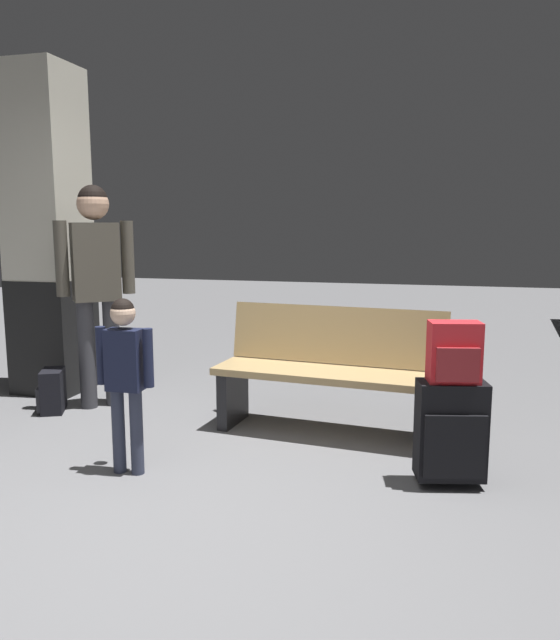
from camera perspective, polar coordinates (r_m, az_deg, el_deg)
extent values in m
cube|color=slate|center=(6.82, 3.78, -4.02)|extent=(18.00, 18.00, 0.10)
cube|color=black|center=(5.80, -20.43, -1.30)|extent=(0.57, 0.57, 1.00)
cube|color=beige|center=(5.74, -21.20, 12.64)|extent=(0.56, 0.56, 1.81)
cube|color=tan|center=(4.27, 4.39, -5.08)|extent=(1.63, 0.58, 0.05)
cube|color=tan|center=(4.46, 5.30, -1.41)|extent=(1.60, 0.25, 0.42)
cube|color=black|center=(4.57, -4.44, -7.17)|extent=(0.12, 0.41, 0.41)
cube|color=black|center=(4.20, 13.96, -8.84)|extent=(0.12, 0.41, 0.41)
cube|color=black|center=(3.62, 15.73, -9.91)|extent=(0.42, 0.28, 0.56)
cube|color=black|center=(3.53, 16.12, -11.40)|extent=(0.34, 0.10, 0.36)
cube|color=#A5A5AA|center=(3.61, 15.60, -5.47)|extent=(0.14, 0.06, 0.02)
cylinder|color=black|center=(3.76, 12.78, -13.93)|extent=(0.03, 0.05, 0.04)
cylinder|color=black|center=(3.84, 17.61, -13.69)|extent=(0.03, 0.05, 0.04)
cube|color=red|center=(3.50, 16.03, -2.90)|extent=(0.31, 0.22, 0.34)
cube|color=maroon|center=(3.42, 16.37, -4.06)|extent=(0.23, 0.08, 0.19)
cylinder|color=black|center=(3.47, 16.14, -0.35)|extent=(0.06, 0.04, 0.02)
cylinder|color=#33384C|center=(3.75, -13.32, -10.23)|extent=(0.08, 0.08, 0.51)
cylinder|color=#33384C|center=(3.80, -14.92, -10.03)|extent=(0.08, 0.08, 0.51)
cube|color=#191E38|center=(3.66, -14.38, -3.63)|extent=(0.21, 0.13, 0.36)
cylinder|color=#191E38|center=(3.59, -12.28, -3.50)|extent=(0.06, 0.06, 0.34)
cylinder|color=#191E38|center=(3.72, -16.43, -3.21)|extent=(0.06, 0.06, 0.34)
sphere|color=beige|center=(3.61, -14.55, 0.61)|extent=(0.14, 0.14, 0.14)
sphere|color=black|center=(3.61, -14.56, 0.93)|extent=(0.13, 0.13, 0.13)
cylinder|color=#E5D84C|center=(3.78, -14.65, -2.96)|extent=(0.06, 0.06, 0.10)
cylinder|color=red|center=(3.77, -14.70, -1.84)|extent=(0.01, 0.01, 0.06)
cylinder|color=#38383D|center=(5.16, -15.47, -2.98)|extent=(0.13, 0.13, 0.87)
cylinder|color=#38383D|center=(5.13, -17.67, -3.14)|extent=(0.13, 0.13, 0.87)
cube|color=#4C473D|center=(5.05, -16.94, 5.24)|extent=(0.41, 0.39, 0.62)
cylinder|color=#4C473D|center=(5.09, -14.11, 5.73)|extent=(0.10, 0.10, 0.59)
cylinder|color=#4C473D|center=(5.02, -19.84, 5.43)|extent=(0.10, 0.10, 0.59)
sphere|color=tan|center=(5.05, -17.17, 10.37)|extent=(0.25, 0.25, 0.25)
sphere|color=black|center=(5.05, -17.19, 10.76)|extent=(0.23, 0.23, 0.23)
cube|color=black|center=(5.17, -20.54, -6.24)|extent=(0.27, 0.32, 0.34)
cube|color=#28282D|center=(5.20, -21.55, -6.79)|extent=(0.13, 0.22, 0.19)
cylinder|color=black|center=(5.14, -20.63, -4.53)|extent=(0.05, 0.06, 0.02)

